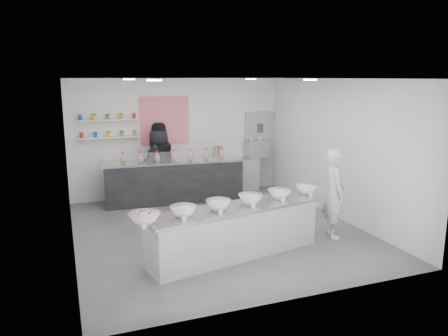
# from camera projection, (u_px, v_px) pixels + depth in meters

# --- Properties ---
(floor) EXTENTS (6.00, 6.00, 0.00)m
(floor) POSITION_uv_depth(u_px,v_px,m) (218.00, 230.00, 8.81)
(floor) COLOR #515156
(floor) RESTS_ON ground
(ceiling) EXTENTS (6.00, 6.00, 0.00)m
(ceiling) POSITION_uv_depth(u_px,v_px,m) (217.00, 79.00, 8.19)
(ceiling) COLOR white
(ceiling) RESTS_ON floor
(back_wall) EXTENTS (5.50, 0.00, 5.50)m
(back_wall) POSITION_uv_depth(u_px,v_px,m) (178.00, 137.00, 11.25)
(back_wall) COLOR white
(back_wall) RESTS_ON floor
(left_wall) EXTENTS (0.00, 6.00, 6.00)m
(left_wall) POSITION_uv_depth(u_px,v_px,m) (68.00, 167.00, 7.56)
(left_wall) COLOR white
(left_wall) RESTS_ON floor
(right_wall) EXTENTS (0.00, 6.00, 6.00)m
(right_wall) POSITION_uv_depth(u_px,v_px,m) (337.00, 149.00, 9.44)
(right_wall) COLOR white
(right_wall) RESTS_ON floor
(back_door) EXTENTS (0.88, 0.04, 2.10)m
(back_door) POSITION_uv_depth(u_px,v_px,m) (259.00, 150.00, 12.10)
(back_door) COLOR #9F9F9D
(back_door) RESTS_ON floor
(pattern_panel) EXTENTS (1.25, 0.03, 1.20)m
(pattern_panel) POSITION_uv_depth(u_px,v_px,m) (165.00, 120.00, 11.01)
(pattern_panel) COLOR #E80037
(pattern_panel) RESTS_ON back_wall
(jar_shelf_lower) EXTENTS (1.45, 0.22, 0.04)m
(jar_shelf_lower) POSITION_uv_depth(u_px,v_px,m) (109.00, 137.00, 10.54)
(jar_shelf_lower) COLOR silver
(jar_shelf_lower) RESTS_ON back_wall
(jar_shelf_upper) EXTENTS (1.45, 0.22, 0.04)m
(jar_shelf_upper) POSITION_uv_depth(u_px,v_px,m) (108.00, 120.00, 10.45)
(jar_shelf_upper) COLOR silver
(jar_shelf_upper) RESTS_ON back_wall
(preserve_jars) EXTENTS (1.45, 0.10, 0.56)m
(preserve_jars) POSITION_uv_depth(u_px,v_px,m) (108.00, 126.00, 10.46)
(preserve_jars) COLOR red
(preserve_jars) RESTS_ON jar_shelf_lower
(downlight_0) EXTENTS (0.24, 0.24, 0.02)m
(downlight_0) POSITION_uv_depth(u_px,v_px,m) (154.00, 80.00, 6.80)
(downlight_0) COLOR white
(downlight_0) RESTS_ON ceiling
(downlight_1) EXTENTS (0.24, 0.24, 0.02)m
(downlight_1) POSITION_uv_depth(u_px,v_px,m) (310.00, 80.00, 7.76)
(downlight_1) COLOR white
(downlight_1) RESTS_ON ceiling
(downlight_2) EXTENTS (0.24, 0.24, 0.02)m
(downlight_2) POSITION_uv_depth(u_px,v_px,m) (129.00, 79.00, 9.18)
(downlight_2) COLOR white
(downlight_2) RESTS_ON ceiling
(downlight_3) EXTENTS (0.24, 0.24, 0.02)m
(downlight_3) POSITION_uv_depth(u_px,v_px,m) (251.00, 79.00, 10.14)
(downlight_3) COLOR white
(downlight_3) RESTS_ON ceiling
(prep_counter) EXTENTS (3.28, 1.35, 0.87)m
(prep_counter) POSITION_uv_depth(u_px,v_px,m) (235.00, 231.00, 7.48)
(prep_counter) COLOR #A4A4A0
(prep_counter) RESTS_ON floor
(back_bar) EXTENTS (3.40, 0.90, 1.04)m
(back_bar) POSITION_uv_depth(u_px,v_px,m) (175.00, 182.00, 10.64)
(back_bar) COLOR black
(back_bar) RESTS_ON floor
(sneeze_guard) EXTENTS (3.30, 0.29, 0.28)m
(sneeze_guard) POSITION_uv_depth(u_px,v_px,m) (176.00, 157.00, 10.23)
(sneeze_guard) COLOR white
(sneeze_guard) RESTS_ON back_bar
(espresso_ledge) EXTENTS (1.21, 0.38, 0.90)m
(espresso_ledge) POSITION_uv_depth(u_px,v_px,m) (237.00, 174.00, 11.79)
(espresso_ledge) COLOR #A4A4A0
(espresso_ledge) RESTS_ON floor
(espresso_machine) EXTENTS (0.58, 0.40, 0.44)m
(espresso_machine) POSITION_uv_depth(u_px,v_px,m) (256.00, 149.00, 11.84)
(espresso_machine) COLOR #93969E
(espresso_machine) RESTS_ON espresso_ledge
(cup_stacks) EXTENTS (0.24, 0.24, 0.36)m
(cup_stacks) POSITION_uv_depth(u_px,v_px,m) (218.00, 153.00, 11.48)
(cup_stacks) COLOR tan
(cup_stacks) RESTS_ON espresso_ledge
(prep_bowls) EXTENTS (3.71, 1.25, 0.17)m
(prep_bowls) POSITION_uv_depth(u_px,v_px,m) (235.00, 202.00, 7.37)
(prep_bowls) COLOR white
(prep_bowls) RESTS_ON prep_counter
(label_cards) EXTENTS (3.31, 0.04, 0.07)m
(label_cards) POSITION_uv_depth(u_px,v_px,m) (241.00, 215.00, 6.87)
(label_cards) COLOR white
(label_cards) RESTS_ON prep_counter
(cookie_bags) EXTENTS (2.56, 0.37, 0.27)m
(cookie_bags) POSITION_uv_depth(u_px,v_px,m) (174.00, 155.00, 10.50)
(cookie_bags) COLOR #CC5A9F
(cookie_bags) RESTS_ON back_bar
(woman_prep) EXTENTS (0.58, 0.72, 1.72)m
(woman_prep) POSITION_uv_depth(u_px,v_px,m) (334.00, 193.00, 8.32)
(woman_prep) COLOR silver
(woman_prep) RESTS_ON floor
(staff_left) EXTENTS (0.97, 0.76, 1.95)m
(staff_left) POSITION_uv_depth(u_px,v_px,m) (158.00, 162.00, 10.77)
(staff_left) COLOR black
(staff_left) RESTS_ON floor
(staff_right) EXTENTS (1.00, 0.78, 1.81)m
(staff_right) POSITION_uv_depth(u_px,v_px,m) (160.00, 165.00, 10.73)
(staff_right) COLOR black
(staff_right) RESTS_ON floor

